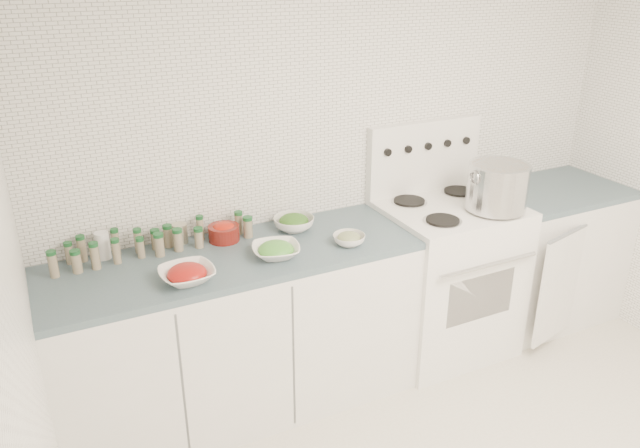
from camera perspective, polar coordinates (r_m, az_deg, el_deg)
The scene contains 13 objects.
room_walls at distance 2.32m, azimuth 21.40°, elevation 4.31°, with size 3.54×3.04×2.52m.
counter_left at distance 3.31m, azimuth -7.48°, elevation -9.83°, with size 1.85×0.62×0.90m.
stove at distance 3.83m, azimuth 11.27°, elevation -4.40°, with size 0.76×0.70×1.36m.
counter_right at distance 4.36m, azimuth 19.89°, elevation -2.52°, with size 0.89×0.72×0.90m.
stock_pot at distance 3.59m, azimuth 15.93°, elevation 3.48°, with size 0.36×0.34×0.26m.
bowl_tomato at distance 2.87m, azimuth -12.06°, elevation -4.49°, with size 0.25×0.25×0.08m.
bowl_snowpea at distance 3.04m, azimuth -4.04°, elevation -2.39°, with size 0.28×0.28×0.08m.
bowl_broccoli at distance 3.33m, azimuth -2.41°, elevation 0.16°, with size 0.28×0.28×0.09m.
bowl_zucchini at distance 3.16m, azimuth 2.67°, elevation -1.35°, with size 0.19×0.19×0.07m.
bowl_pepper at distance 3.23m, azimuth -8.78°, elevation -0.69°, with size 0.16×0.16×0.10m.
salt_canister at distance 3.18m, azimuth -19.24°, elevation -1.87°, with size 0.07×0.07×0.14m, color white.
tin_can at distance 3.25m, azimuth -12.69°, elevation -0.84°, with size 0.08×0.08×0.10m, color #AEAA93.
spice_cluster at distance 3.16m, azimuth -15.50°, elevation -1.65°, with size 0.99×0.16×0.14m.
Camera 1 is at (-1.67, -1.46, 2.25)m, focal length 35.00 mm.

